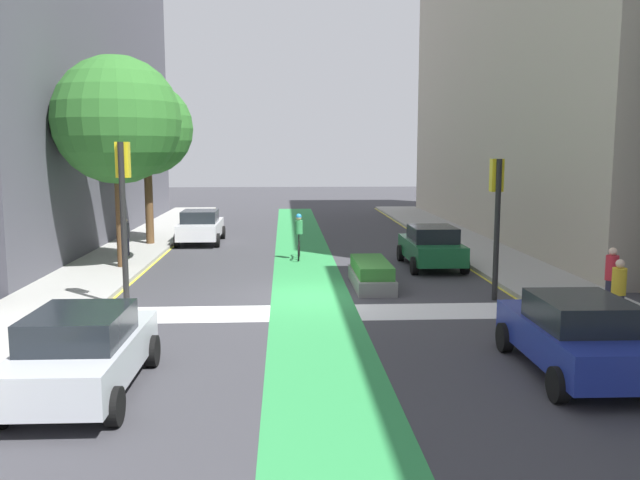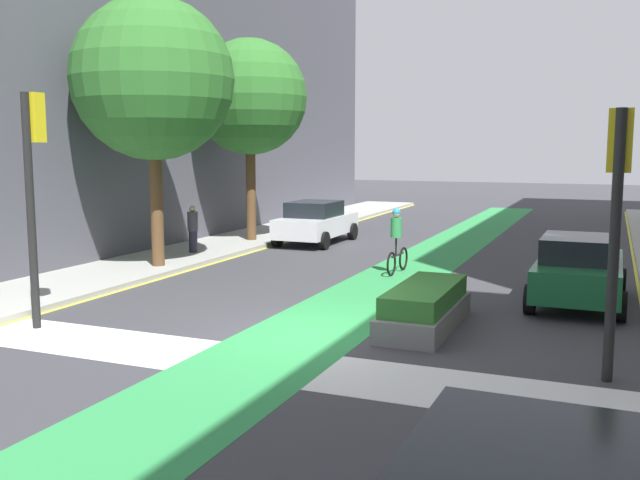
% 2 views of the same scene
% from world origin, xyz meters
% --- Properties ---
extents(ground_plane, '(120.00, 120.00, 0.00)m').
position_xyz_m(ground_plane, '(0.00, 0.00, 0.00)').
color(ground_plane, '#38383D').
extents(bike_lane_paint, '(2.40, 60.00, 0.01)m').
position_xyz_m(bike_lane_paint, '(-0.10, 0.00, 0.00)').
color(bike_lane_paint, '#2D8C47').
rests_on(bike_lane_paint, ground_plane).
extents(crosswalk_band, '(12.00, 1.80, 0.01)m').
position_xyz_m(crosswalk_band, '(0.00, -2.00, 0.00)').
color(crosswalk_band, silver).
rests_on(crosswalk_band, ground_plane).
extents(sidewalk_left, '(3.00, 60.00, 0.15)m').
position_xyz_m(sidewalk_left, '(-7.50, 0.00, 0.07)').
color(sidewalk_left, '#9E9E99').
rests_on(sidewalk_left, ground_plane).
extents(curb_stripe_left, '(0.16, 60.00, 0.01)m').
position_xyz_m(curb_stripe_left, '(-6.00, 0.00, 0.01)').
color(curb_stripe_left, yellow).
rests_on(curb_stripe_left, ground_plane).
extents(traffic_signal_near_right, '(0.35, 0.52, 4.13)m').
position_xyz_m(traffic_signal_near_right, '(5.28, -0.61, 2.90)').
color(traffic_signal_near_right, black).
rests_on(traffic_signal_near_right, ground_plane).
extents(traffic_signal_near_left, '(0.35, 0.52, 4.59)m').
position_xyz_m(traffic_signal_near_left, '(-5.19, -1.52, 3.21)').
color(traffic_signal_near_left, black).
rests_on(traffic_signal_near_left, ground_plane).
extents(car_green_right_far, '(2.05, 4.21, 1.57)m').
position_xyz_m(car_green_right_far, '(4.62, 4.75, 0.80)').
color(car_green_right_far, '#196033').
rests_on(car_green_right_far, ground_plane).
extents(car_white_left_far, '(2.03, 4.21, 1.57)m').
position_xyz_m(car_white_left_far, '(-4.85, 11.82, 0.80)').
color(car_white_left_far, silver).
rests_on(car_white_left_far, ground_plane).
extents(cyclist_in_lane, '(0.32, 1.73, 1.86)m').
position_xyz_m(cyclist_in_lane, '(-0.31, 6.91, 0.97)').
color(cyclist_in_lane, black).
rests_on(cyclist_in_lane, ground_plane).
extents(pedestrian_sidewalk_left_a, '(0.34, 0.34, 1.52)m').
position_xyz_m(pedestrian_sidewalk_left_a, '(-7.30, 7.33, 0.92)').
color(pedestrian_sidewalk_left_a, '#262638').
rests_on(pedestrian_sidewalk_left_a, sidewalk_left).
extents(street_tree_near, '(4.55, 4.55, 7.57)m').
position_xyz_m(street_tree_near, '(-6.82, 4.73, 5.42)').
color(street_tree_near, brown).
rests_on(street_tree_near, sidewalk_left).
extents(street_tree_far, '(4.16, 4.16, 7.27)m').
position_xyz_m(street_tree_far, '(-7.03, 10.83, 5.32)').
color(street_tree_far, brown).
rests_on(street_tree_far, sidewalk_left).
extents(median_planter, '(1.18, 3.33, 0.85)m').
position_xyz_m(median_planter, '(1.90, 1.35, 0.40)').
color(median_planter, slate).
rests_on(median_planter, ground_plane).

